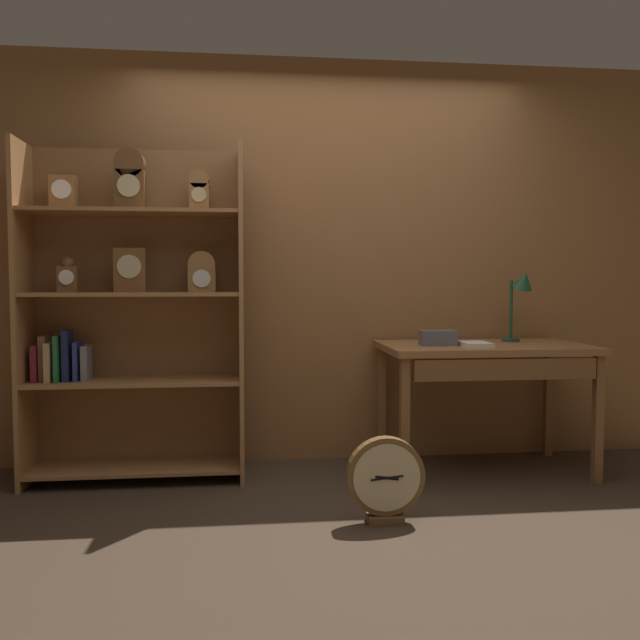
{
  "coord_description": "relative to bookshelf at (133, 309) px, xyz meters",
  "views": [
    {
      "loc": [
        -0.54,
        -2.91,
        1.17
      ],
      "look_at": [
        -0.14,
        0.59,
        0.96
      ],
      "focal_mm": 36.91,
      "sensor_mm": 36.0,
      "label": 1
    }
  ],
  "objects": [
    {
      "name": "ground_plane",
      "position": [
        1.19,
        -1.03,
        -1.01
      ],
      "size": [
        10.0,
        10.0,
        0.0
      ],
      "primitive_type": "plane",
      "color": "#3D2D21"
    },
    {
      "name": "back_wood_panel",
      "position": [
        1.19,
        0.34,
        0.29
      ],
      "size": [
        4.8,
        0.05,
        2.6
      ],
      "primitive_type": "cube",
      "color": "brown",
      "rests_on": "ground"
    },
    {
      "name": "bookshelf",
      "position": [
        0.0,
        0.0,
        0.0
      ],
      "size": [
        1.25,
        0.38,
        1.96
      ],
      "color": "#9E6B3D",
      "rests_on": "ground"
    },
    {
      "name": "workbench",
      "position": [
        2.1,
        -0.11,
        -0.31
      ],
      "size": [
        1.24,
        0.73,
        0.79
      ],
      "color": "brown",
      "rests_on": "ground"
    },
    {
      "name": "desk_lamp",
      "position": [
        2.38,
        0.03,
        0.11
      ],
      "size": [
        0.2,
        0.2,
        0.46
      ],
      "color": "#1E472D",
      "rests_on": "workbench"
    },
    {
      "name": "toolbox_small",
      "position": [
        1.79,
        -0.14,
        -0.18
      ],
      "size": [
        0.21,
        0.12,
        0.09
      ],
      "primitive_type": "cube",
      "color": "#595960",
      "rests_on": "workbench"
    },
    {
      "name": "open_repair_manual",
      "position": [
        2.0,
        -0.21,
        -0.21
      ],
      "size": [
        0.16,
        0.22,
        0.02
      ],
      "primitive_type": "cube",
      "rotation": [
        0.0,
        0.0,
        -0.02
      ],
      "color": "silver",
      "rests_on": "workbench"
    },
    {
      "name": "round_clock_large",
      "position": [
        1.32,
        -0.87,
        -0.8
      ],
      "size": [
        0.38,
        0.11,
        0.42
      ],
      "color": "brown",
      "rests_on": "ground"
    }
  ]
}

